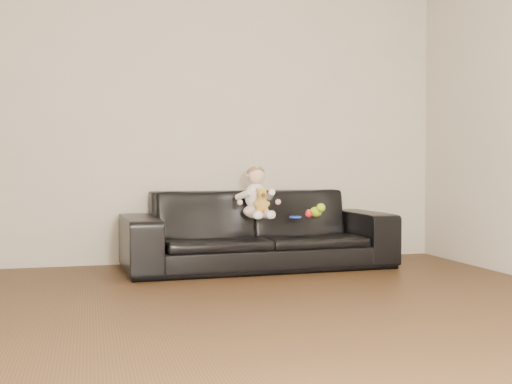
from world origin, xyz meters
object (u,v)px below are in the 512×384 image
object	(u,v)px
sofa	(258,229)
toy_green	(316,212)
toy_rattle	(309,214)
baby	(256,195)
toy_blue_disc	(295,217)
teddy_bear	(262,201)

from	to	relation	value
sofa	toy_green	bearing A→B (deg)	-14.61
sofa	toy_green	world-z (taller)	sofa
toy_green	toy_rattle	distance (m)	0.11
baby	toy_blue_disc	size ratio (longest dim) A/B	4.13
toy_green	toy_rattle	bearing A→B (deg)	-143.17
sofa	toy_green	size ratio (longest dim) A/B	17.81
baby	toy_rattle	bearing A→B (deg)	-19.71
sofa	baby	xyz separation A→B (m)	(-0.05, -0.12, 0.30)
sofa	toy_blue_disc	bearing A→B (deg)	-29.09
toy_blue_disc	teddy_bear	bearing A→B (deg)	-161.02
sofa	teddy_bear	bearing A→B (deg)	-100.85
toy_green	toy_rattle	size ratio (longest dim) A/B	2.05
sofa	toy_rattle	xyz separation A→B (m)	(0.40, -0.17, 0.14)
teddy_bear	toy_blue_disc	size ratio (longest dim) A/B	1.96
teddy_bear	toy_rattle	size ratio (longest dim) A/B	3.32
sofa	teddy_bear	distance (m)	0.36
baby	toy_green	distance (m)	0.55
baby	teddy_bear	bearing A→B (deg)	-99.70
sofa	baby	world-z (taller)	baby
sofa	toy_blue_disc	size ratio (longest dim) A/B	21.54
teddy_bear	toy_green	xyz separation A→B (m)	(0.52, 0.15, -0.11)
baby	teddy_bear	xyz separation A→B (m)	(0.01, -0.13, -0.04)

